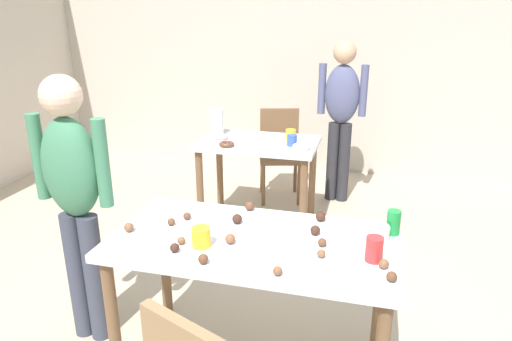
# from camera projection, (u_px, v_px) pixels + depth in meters

# --- Properties ---
(wall_back) EXTENTS (6.40, 0.10, 2.60)m
(wall_back) POSITION_uv_depth(u_px,v_px,m) (323.00, 56.00, 5.06)
(wall_back) COLOR #BCB2A3
(wall_back) RESTS_ON ground_plane
(dining_table_near) EXTENTS (1.37, 0.70, 0.75)m
(dining_table_near) POSITION_uv_depth(u_px,v_px,m) (253.00, 256.00, 2.24)
(dining_table_near) COLOR silver
(dining_table_near) RESTS_ON ground_plane
(dining_table_far) EXTENTS (0.99, 0.63, 0.75)m
(dining_table_far) POSITION_uv_depth(u_px,v_px,m) (258.00, 156.00, 3.87)
(dining_table_far) COLOR silver
(dining_table_far) RESTS_ON ground_plane
(chair_far_table) EXTENTS (0.50, 0.50, 0.87)m
(chair_far_table) POSITION_uv_depth(u_px,v_px,m) (280.00, 148.00, 4.51)
(chair_far_table) COLOR brown
(chair_far_table) RESTS_ON ground_plane
(person_girl_near) EXTENTS (0.45, 0.21, 1.49)m
(person_girl_near) POSITION_uv_depth(u_px,v_px,m) (74.00, 191.00, 2.39)
(person_girl_near) COLOR #383D4C
(person_girl_near) RESTS_ON ground_plane
(person_adult_far) EXTENTS (0.45, 0.22, 1.53)m
(person_adult_far) POSITION_uv_depth(u_px,v_px,m) (341.00, 108.00, 4.28)
(person_adult_far) COLOR #28282D
(person_adult_far) RESTS_ON ground_plane
(mixing_bowl) EXTENTS (0.17, 0.17, 0.07)m
(mixing_bowl) POSITION_uv_depth(u_px,v_px,m) (371.00, 232.00, 2.19)
(mixing_bowl) COLOR white
(mixing_bowl) RESTS_ON dining_table_near
(soda_can) EXTENTS (0.07, 0.07, 0.12)m
(soda_can) POSITION_uv_depth(u_px,v_px,m) (393.00, 222.00, 2.23)
(soda_can) COLOR #198438
(soda_can) RESTS_ON dining_table_near
(fork_near) EXTENTS (0.17, 0.02, 0.01)m
(fork_near) POSITION_uv_depth(u_px,v_px,m) (156.00, 219.00, 2.40)
(fork_near) COLOR silver
(fork_near) RESTS_ON dining_table_near
(cup_near_0) EXTENTS (0.07, 0.07, 0.11)m
(cup_near_0) POSITION_uv_depth(u_px,v_px,m) (374.00, 249.00, 1.99)
(cup_near_0) COLOR red
(cup_near_0) RESTS_ON dining_table_near
(cup_near_1) EXTENTS (0.09, 0.09, 0.09)m
(cup_near_1) POSITION_uv_depth(u_px,v_px,m) (201.00, 237.00, 2.12)
(cup_near_1) COLOR yellow
(cup_near_1) RESTS_ON dining_table_near
(cake_ball_0) EXTENTS (0.04, 0.04, 0.04)m
(cake_ball_0) POSITION_uv_depth(u_px,v_px,m) (321.00, 254.00, 2.03)
(cake_ball_0) COLOR brown
(cake_ball_0) RESTS_ON dining_table_near
(cake_ball_1) EXTENTS (0.04, 0.04, 0.04)m
(cake_ball_1) POSITION_uv_depth(u_px,v_px,m) (278.00, 271.00, 1.89)
(cake_ball_1) COLOR brown
(cake_ball_1) RESTS_ON dining_table_near
(cake_ball_2) EXTENTS (0.04, 0.04, 0.04)m
(cake_ball_2) POSITION_uv_depth(u_px,v_px,m) (171.00, 222.00, 2.33)
(cake_ball_2) COLOR brown
(cake_ball_2) RESTS_ON dining_table_near
(cake_ball_3) EXTENTS (0.05, 0.05, 0.05)m
(cake_ball_3) POSITION_uv_depth(u_px,v_px,m) (321.00, 216.00, 2.37)
(cake_ball_3) COLOR #3D2319
(cake_ball_3) RESTS_ON dining_table_near
(cake_ball_4) EXTENTS (0.04, 0.04, 0.04)m
(cake_ball_4) POSITION_uv_depth(u_px,v_px,m) (392.00, 277.00, 1.85)
(cake_ball_4) COLOR brown
(cake_ball_4) RESTS_ON dining_table_near
(cake_ball_5) EXTENTS (0.04, 0.04, 0.04)m
(cake_ball_5) POSITION_uv_depth(u_px,v_px,m) (384.00, 264.00, 1.94)
(cake_ball_5) COLOR brown
(cake_ball_5) RESTS_ON dining_table_near
(cake_ball_6) EXTENTS (0.05, 0.05, 0.05)m
(cake_ball_6) POSITION_uv_depth(u_px,v_px,m) (203.00, 259.00, 1.98)
(cake_ball_6) COLOR brown
(cake_ball_6) RESTS_ON dining_table_near
(cake_ball_7) EXTENTS (0.05, 0.05, 0.05)m
(cake_ball_7) POSITION_uv_depth(u_px,v_px,m) (250.00, 206.00, 2.50)
(cake_ball_7) COLOR brown
(cake_ball_7) RESTS_ON dining_table_near
(cake_ball_8) EXTENTS (0.05, 0.05, 0.05)m
(cake_ball_8) POSITION_uv_depth(u_px,v_px,m) (237.00, 219.00, 2.35)
(cake_ball_8) COLOR #3D2319
(cake_ball_8) RESTS_ON dining_table_near
(cake_ball_9) EXTENTS (0.04, 0.04, 0.04)m
(cake_ball_9) POSITION_uv_depth(u_px,v_px,m) (175.00, 248.00, 2.07)
(cake_ball_9) COLOR #3D2319
(cake_ball_9) RESTS_ON dining_table_near
(cake_ball_10) EXTENTS (0.05, 0.05, 0.05)m
(cake_ball_10) POSITION_uv_depth(u_px,v_px,m) (129.00, 227.00, 2.26)
(cake_ball_10) COLOR brown
(cake_ball_10) RESTS_ON dining_table_near
(cake_ball_11) EXTENTS (0.04, 0.04, 0.04)m
(cake_ball_11) POSITION_uv_depth(u_px,v_px,m) (181.00, 241.00, 2.14)
(cake_ball_11) COLOR brown
(cake_ball_11) RESTS_ON dining_table_near
(cake_ball_12) EXTENTS (0.05, 0.05, 0.05)m
(cake_ball_12) POSITION_uv_depth(u_px,v_px,m) (230.00, 239.00, 2.15)
(cake_ball_12) COLOR brown
(cake_ball_12) RESTS_ON dining_table_near
(cake_ball_13) EXTENTS (0.05, 0.05, 0.05)m
(cake_ball_13) POSITION_uv_depth(u_px,v_px,m) (315.00, 230.00, 2.23)
(cake_ball_13) COLOR #3D2319
(cake_ball_13) RESTS_ON dining_table_near
(cake_ball_14) EXTENTS (0.04, 0.04, 0.04)m
(cake_ball_14) POSITION_uv_depth(u_px,v_px,m) (187.00, 216.00, 2.39)
(cake_ball_14) COLOR brown
(cake_ball_14) RESTS_ON dining_table_near
(cake_ball_15) EXTENTS (0.04, 0.04, 0.04)m
(cake_ball_15) POSITION_uv_depth(u_px,v_px,m) (322.00, 242.00, 2.12)
(cake_ball_15) COLOR brown
(cake_ball_15) RESTS_ON dining_table_near
(pitcher_far) EXTENTS (0.12, 0.12, 0.22)m
(pitcher_far) POSITION_uv_depth(u_px,v_px,m) (217.00, 122.00, 3.99)
(pitcher_far) COLOR white
(pitcher_far) RESTS_ON dining_table_far
(cup_far_0) EXTENTS (0.08, 0.08, 0.09)m
(cup_far_0) POSITION_uv_depth(u_px,v_px,m) (292.00, 140.00, 3.68)
(cup_far_0) COLOR #3351B2
(cup_far_0) RESTS_ON dining_table_far
(cup_far_1) EXTENTS (0.08, 0.08, 0.09)m
(cup_far_1) POSITION_uv_depth(u_px,v_px,m) (291.00, 135.00, 3.83)
(cup_far_1) COLOR yellow
(cup_far_1) RESTS_ON dining_table_far
(donut_far_0) EXTENTS (0.12, 0.12, 0.04)m
(donut_far_0) POSITION_uv_depth(u_px,v_px,m) (227.00, 144.00, 3.67)
(donut_far_0) COLOR brown
(donut_far_0) RESTS_ON dining_table_far
(donut_far_1) EXTENTS (0.14, 0.14, 0.04)m
(donut_far_1) POSITION_uv_depth(u_px,v_px,m) (301.00, 147.00, 3.60)
(donut_far_1) COLOR white
(donut_far_1) RESTS_ON dining_table_far
(donut_far_2) EXTENTS (0.11, 0.11, 0.03)m
(donut_far_2) POSITION_uv_depth(u_px,v_px,m) (221.00, 137.00, 3.88)
(donut_far_2) COLOR pink
(donut_far_2) RESTS_ON dining_table_far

